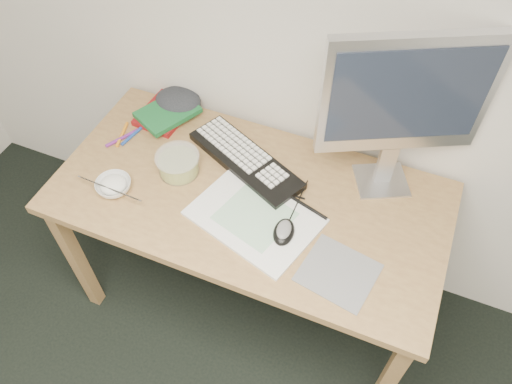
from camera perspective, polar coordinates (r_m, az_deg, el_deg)
desk at (r=1.84m, az=-0.81°, el=-1.91°), size 1.40×0.70×0.75m
mousepad at (r=1.61m, az=9.39°, el=-9.06°), size 0.26×0.24×0.00m
sketchpad at (r=1.70m, az=-0.14°, el=-2.86°), size 0.48×0.40×0.01m
keyboard at (r=1.86m, az=-1.19°, el=3.64°), size 0.50×0.34×0.03m
monitor at (r=1.60m, az=16.70°, el=10.03°), size 0.49×0.27×0.61m
mouse at (r=1.65m, az=3.21°, el=-4.34°), size 0.08×0.12×0.04m
rice_bowl at (r=1.84m, az=-15.94°, el=0.67°), size 0.14×0.14×0.04m
chopsticks at (r=1.81m, az=-16.43°, el=0.39°), size 0.26×0.03×0.02m
fruit_tub at (r=1.84m, az=-8.88°, el=3.21°), size 0.16×0.16×0.08m
book_red at (r=2.08m, az=-10.34°, el=8.94°), size 0.19×0.24×0.02m
book_green at (r=2.05m, az=-10.06°, el=8.95°), size 0.25×0.28×0.02m
cloth_lump at (r=2.09m, az=-8.89°, el=10.23°), size 0.17×0.15×0.07m
pencil_pink at (r=1.82m, az=-0.12°, el=1.83°), size 0.17×0.11×0.01m
pencil_tan at (r=1.78m, az=0.17°, el=0.20°), size 0.15×0.08×0.01m
pencil_black at (r=1.78m, az=2.82°, el=0.00°), size 0.18×0.01×0.01m
marker_blue at (r=2.02m, az=-13.79°, el=6.44°), size 0.04×0.14×0.01m
marker_orange at (r=2.04m, az=-15.06°, el=6.39°), size 0.04×0.13×0.01m
marker_purple at (r=2.02m, az=-15.02°, el=6.00°), size 0.08×0.13×0.01m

